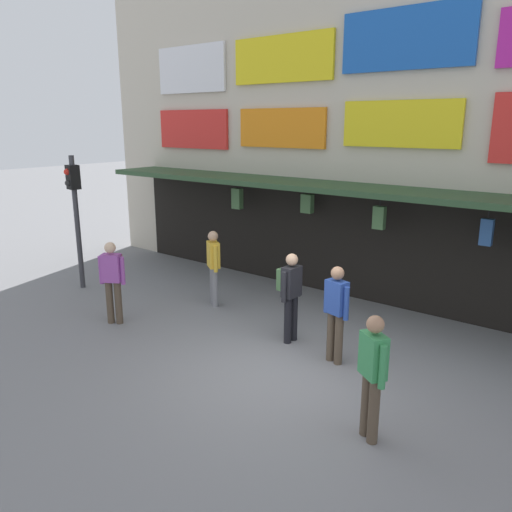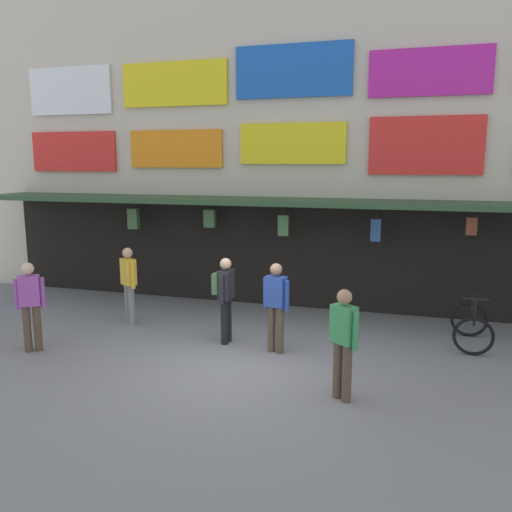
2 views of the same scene
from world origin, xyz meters
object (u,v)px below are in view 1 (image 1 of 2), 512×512
pedestrian_in_blue (290,291)px  pedestrian_in_white (214,264)px  traffic_light_near (75,201)px  pedestrian_in_black (372,371)px  pedestrian_in_purple (113,276)px  pedestrian_in_green (336,309)px

pedestrian_in_blue → pedestrian_in_white: bearing=167.2°
traffic_light_near → pedestrian_in_blue: bearing=5.4°
pedestrian_in_white → traffic_light_near: bearing=-162.2°
pedestrian_in_blue → pedestrian_in_black: bearing=-36.5°
traffic_light_near → pedestrian_in_white: (3.40, 1.09, -1.19)m
pedestrian_in_purple → pedestrian_in_green: (4.36, 1.20, -0.04)m
traffic_light_near → pedestrian_in_green: traffic_light_near is taller
traffic_light_near → pedestrian_in_blue: 5.94m
traffic_light_near → pedestrian_in_white: size_ratio=1.90×
pedestrian_in_green → pedestrian_in_white: size_ratio=1.00×
pedestrian_in_black → pedestrian_in_purple: (-5.78, 0.41, 0.04)m
pedestrian_in_black → pedestrian_in_purple: size_ratio=1.00×
pedestrian_in_green → traffic_light_near: bearing=-177.4°
pedestrian_in_black → pedestrian_in_green: 2.15m
traffic_light_near → pedestrian_in_blue: size_ratio=1.90×
pedestrian_in_blue → pedestrian_in_white: same height
pedestrian_in_black → traffic_light_near: bearing=171.1°
pedestrian_in_green → pedestrian_in_white: same height
pedestrian_in_black → pedestrian_in_white: bearing=153.9°
pedestrian_in_purple → pedestrian_in_green: size_ratio=1.00×
traffic_light_near → pedestrian_in_black: size_ratio=1.90×
traffic_light_near → pedestrian_in_black: 8.48m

